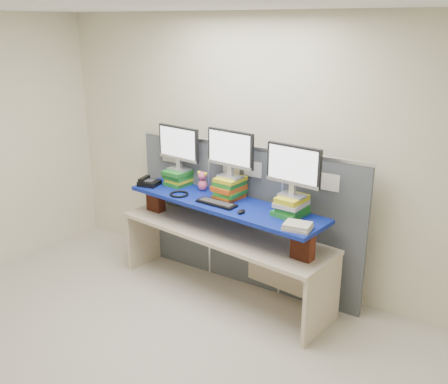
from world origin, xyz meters
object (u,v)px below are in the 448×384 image
Objects in this scene: desk_phone at (149,182)px; keyboard at (217,203)px; monitor_center at (230,151)px; monitor_right at (293,168)px; desk at (224,243)px; blue_board at (224,203)px; monitor_left at (179,145)px.

keyboard is at bearing -17.26° from desk_phone.
monitor_center reaches higher than monitor_right.
monitor_center is 2.30× the size of desk_phone.
blue_board is (0.00, -0.00, 0.43)m from desk.
monitor_left reaches higher than desk.
desk is 1.11× the size of blue_board.
desk is 0.47m from keyboard.
desk is 4.37× the size of monitor_center.
monitor_right reaches higher than monitor_left.
blue_board is at bearing -9.29° from monitor_left.
desk_phone is at bearing -134.69° from monitor_left.
blue_board is at bearing -82.89° from desk.
blue_board is at bearing -10.84° from desk_phone.
desk_phone is (-0.97, -0.00, 0.48)m from desk.
monitor_right is (1.42, -0.18, 0.02)m from monitor_left.
monitor_center reaches higher than desk_phone.
desk is 10.04× the size of desk_phone.
monitor_left reaches higher than blue_board.
desk_phone is at bearing -172.87° from blue_board.
monitor_center reaches higher than keyboard.
monitor_center is 1.07m from desk_phone.
monitor_left reaches higher than keyboard.
keyboard is (-0.02, -0.11, 0.46)m from desk.
monitor_center is at bearing 98.49° from desk.
monitor_right is 1.73m from desk_phone.
monitor_left is at bearing 170.71° from blue_board.
desk is at bearing -81.51° from monitor_center.
monitor_center is at bearing -0.00° from monitor_left.
monitor_center is 1.00× the size of monitor_right.
monitor_left is at bearing 159.59° from keyboard.
monitor_center reaches higher than desk.
monitor_left is 0.87m from keyboard.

